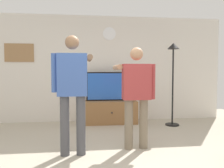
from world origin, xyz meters
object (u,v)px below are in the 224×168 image
at_px(person_standing_nearer_couch, 136,91).
at_px(framed_picture, 19,53).
at_px(television, 110,86).
at_px(floor_lamp, 173,67).
at_px(tv_stand, 111,112).
at_px(wall_clock, 109,34).
at_px(person_standing_nearer_lamp, 73,87).

bearing_deg(person_standing_nearer_couch, framed_picture, 138.27).
xyz_separation_m(television, floor_lamp, (1.43, -0.47, 0.48)).
height_order(television, person_standing_nearer_couch, person_standing_nearer_couch).
bearing_deg(tv_stand, wall_clock, 90.00).
relative_size(wall_clock, person_standing_nearer_couch, 0.20).
relative_size(floor_lamp, person_standing_nearer_couch, 1.16).
bearing_deg(framed_picture, wall_clock, -0.13).
relative_size(framed_picture, person_standing_nearer_couch, 0.41).
bearing_deg(tv_stand, person_standing_nearer_couch, -83.71).
bearing_deg(television, person_standing_nearer_couch, -83.86).
distance_m(wall_clock, person_standing_nearer_lamp, 2.75).
distance_m(tv_stand, person_standing_nearer_lamp, 2.33).
bearing_deg(person_standing_nearer_couch, wall_clock, 95.46).
height_order(tv_stand, person_standing_nearer_lamp, person_standing_nearer_lamp).
relative_size(tv_stand, television, 1.07).
bearing_deg(wall_clock, person_standing_nearer_lamp, -109.28).
bearing_deg(television, tv_stand, -90.00).
bearing_deg(wall_clock, tv_stand, -90.00).
xyz_separation_m(framed_picture, person_standing_nearer_lamp, (1.41, -2.34, -0.70)).
distance_m(floor_lamp, person_standing_nearer_lamp, 2.80).
relative_size(television, person_standing_nearer_lamp, 0.65).
distance_m(television, person_standing_nearer_couch, 1.94).
relative_size(tv_stand, person_standing_nearer_lamp, 0.70).
bearing_deg(framed_picture, television, -6.36).
bearing_deg(wall_clock, floor_lamp, -26.40).
bearing_deg(tv_stand, floor_lamp, -16.36).
height_order(television, person_standing_nearer_lamp, person_standing_nearer_lamp).
distance_m(television, wall_clock, 1.36).
bearing_deg(person_standing_nearer_lamp, tv_stand, 68.23).
xyz_separation_m(tv_stand, television, (-0.00, 0.05, 0.63)).
xyz_separation_m(person_standing_nearer_lamp, person_standing_nearer_couch, (1.02, 0.17, -0.09)).
bearing_deg(person_standing_nearer_lamp, wall_clock, 70.72).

